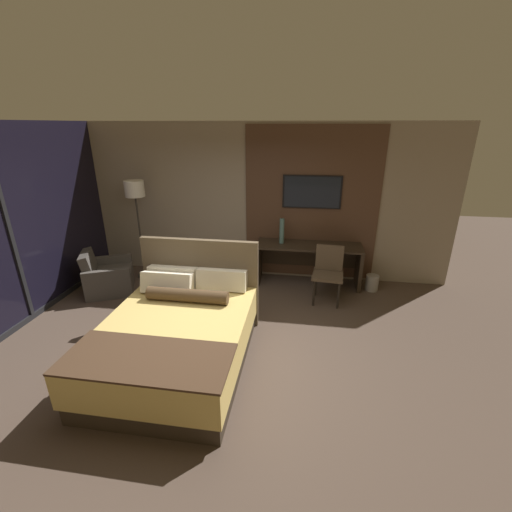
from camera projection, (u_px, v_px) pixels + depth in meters
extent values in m
plane|color=#4C3D33|center=(218.00, 353.00, 4.39)|extent=(16.00, 16.00, 0.00)
cube|color=gray|center=(251.00, 203.00, 6.28)|extent=(7.20, 0.06, 2.80)
cube|color=#4C3323|center=(311.00, 205.00, 6.09)|extent=(2.35, 0.03, 2.70)
cube|color=black|center=(8.00, 230.00, 4.67)|extent=(0.02, 6.00, 2.80)
cube|color=black|center=(9.00, 230.00, 4.67)|extent=(0.04, 0.06, 2.80)
cube|color=black|center=(33.00, 316.00, 5.16)|extent=(0.05, 6.00, 0.08)
cube|color=#33281E|center=(177.00, 359.00, 4.10)|extent=(1.58, 2.00, 0.22)
cube|color=tan|center=(174.00, 337.00, 3.99)|extent=(1.63, 2.06, 0.40)
cube|color=#422D1E|center=(147.00, 359.00, 3.30)|extent=(1.65, 0.72, 0.02)
cube|color=brown|center=(201.00, 282.00, 4.90)|extent=(1.67, 0.08, 1.27)
cube|color=beige|center=(173.00, 276.00, 4.78)|extent=(0.69, 0.23, 0.31)
cube|color=beige|center=(222.00, 280.00, 4.68)|extent=(0.69, 0.23, 0.31)
cube|color=beige|center=(167.00, 283.00, 4.58)|extent=(0.69, 0.25, 0.32)
cylinder|color=#4C3823|center=(187.00, 295.00, 4.37)|extent=(1.06, 0.17, 0.17)
cube|color=#2D2319|center=(309.00, 246.00, 6.04)|extent=(1.85, 0.57, 0.03)
cube|color=#2D2319|center=(259.00, 263.00, 6.30)|extent=(0.06, 0.52, 0.72)
cube|color=#2D2319|center=(359.00, 268.00, 6.05)|extent=(0.06, 0.52, 0.72)
cube|color=#2D2319|center=(308.00, 257.00, 6.39)|extent=(1.73, 0.02, 0.36)
cube|color=black|center=(312.00, 192.00, 5.97)|extent=(1.02, 0.04, 0.57)
cube|color=black|center=(312.00, 192.00, 5.95)|extent=(0.96, 0.01, 0.53)
cube|color=#4C3D2D|center=(328.00, 275.00, 5.49)|extent=(0.52, 0.50, 0.05)
cube|color=#4C3D2D|center=(330.00, 258.00, 5.59)|extent=(0.45, 0.15, 0.42)
cylinder|color=black|center=(314.00, 293.00, 5.46)|extent=(0.04, 0.04, 0.45)
cylinder|color=black|center=(338.00, 296.00, 5.38)|extent=(0.04, 0.04, 0.45)
cylinder|color=black|center=(316.00, 283.00, 5.79)|extent=(0.04, 0.04, 0.45)
cylinder|color=black|center=(339.00, 286.00, 5.70)|extent=(0.04, 0.04, 0.45)
cube|color=#47423D|center=(110.00, 280.00, 5.99)|extent=(0.91, 0.84, 0.38)
cube|color=#47423D|center=(88.00, 263.00, 5.77)|extent=(0.43, 0.61, 0.38)
cube|color=#47423D|center=(108.00, 285.00, 5.66)|extent=(0.71, 0.40, 0.52)
cube|color=#47423D|center=(112.00, 269.00, 6.26)|extent=(0.71, 0.40, 0.52)
cylinder|color=#282623|center=(145.00, 275.00, 6.62)|extent=(0.28, 0.28, 0.03)
cylinder|color=#332D28|center=(141.00, 237.00, 6.34)|extent=(0.03, 0.03, 1.59)
cylinder|color=silver|center=(134.00, 189.00, 6.02)|extent=(0.34, 0.34, 0.28)
cylinder|color=#4C706B|center=(282.00, 231.00, 6.05)|extent=(0.08, 0.08, 0.45)
cylinder|color=gray|center=(372.00, 283.00, 6.01)|extent=(0.22, 0.22, 0.28)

